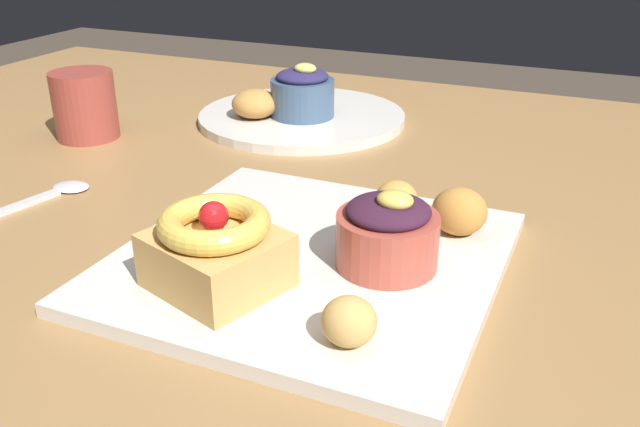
{
  "coord_description": "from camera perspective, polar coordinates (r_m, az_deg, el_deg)",
  "views": [
    {
      "loc": [
        0.29,
        -0.65,
        1.01
      ],
      "look_at": [
        0.08,
        -0.17,
        0.77
      ],
      "focal_mm": 38.38,
      "sensor_mm": 36.0,
      "label": 1
    }
  ],
  "objects": [
    {
      "name": "fritter_back",
      "position": [
        0.6,
        11.54,
        0.18
      ],
      "size": [
        0.05,
        0.04,
        0.04
      ],
      "primitive_type": "ellipsoid",
      "color": "#BC7F38",
      "rests_on": "front_plate"
    },
    {
      "name": "spoon",
      "position": [
        0.75,
        -21.69,
        1.44
      ],
      "size": [
        0.05,
        0.13,
        0.0
      ],
      "rotation": [
        0.0,
        0.0,
        1.36
      ],
      "color": "silver",
      "rests_on": "dining_table"
    },
    {
      "name": "dining_table",
      "position": [
        0.8,
        -0.05,
        -2.71
      ],
      "size": [
        1.5,
        0.91,
        0.73
      ],
      "color": "olive",
      "rests_on": "ground_plane"
    },
    {
      "name": "berry_ramekin",
      "position": [
        0.54,
        5.66,
        -1.63
      ],
      "size": [
        0.08,
        0.08,
        0.07
      ],
      "color": "#B24C3D",
      "rests_on": "front_plate"
    },
    {
      "name": "back_pastry",
      "position": [
        0.92,
        -5.43,
        9.1
      ],
      "size": [
        0.06,
        0.06,
        0.04
      ],
      "primitive_type": "ellipsoid",
      "color": "#B77F3D",
      "rests_on": "back_plate"
    },
    {
      "name": "coffee_mug",
      "position": [
        0.92,
        -18.86,
        8.6
      ],
      "size": [
        0.08,
        0.08,
        0.08
      ],
      "primitive_type": "cylinder",
      "color": "#993D33",
      "rests_on": "dining_table"
    },
    {
      "name": "back_ramekin",
      "position": [
        0.92,
        -1.47,
        10.03
      ],
      "size": [
        0.08,
        0.08,
        0.07
      ],
      "color": "#3D5675",
      "rests_on": "back_plate"
    },
    {
      "name": "fritter_front",
      "position": [
        0.63,
        6.39,
        1.28
      ],
      "size": [
        0.04,
        0.04,
        0.03
      ],
      "primitive_type": "ellipsoid",
      "color": "gold",
      "rests_on": "front_plate"
    },
    {
      "name": "fritter_middle",
      "position": [
        0.45,
        2.44,
        -8.98
      ],
      "size": [
        0.04,
        0.04,
        0.03
      ],
      "primitive_type": "ellipsoid",
      "color": "tan",
      "rests_on": "front_plate"
    },
    {
      "name": "cake_slice",
      "position": [
        0.51,
        -8.67,
        -2.95
      ],
      "size": [
        0.11,
        0.11,
        0.07
      ],
      "rotation": [
        0.0,
        0.0,
        -0.32
      ],
      "color": "tan",
      "rests_on": "front_plate"
    },
    {
      "name": "front_plate",
      "position": [
        0.57,
        -0.82,
        -3.89
      ],
      "size": [
        0.3,
        0.3,
        0.01
      ],
      "primitive_type": "cube",
      "color": "silver",
      "rests_on": "dining_table"
    },
    {
      "name": "back_plate",
      "position": [
        0.95,
        -1.51,
        8.04
      ],
      "size": [
        0.28,
        0.28,
        0.01
      ],
      "primitive_type": "cylinder",
      "color": "silver",
      "rests_on": "dining_table"
    }
  ]
}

